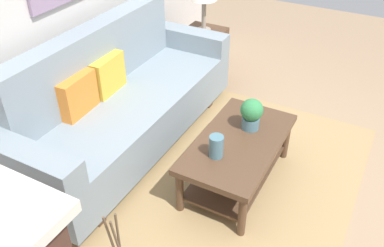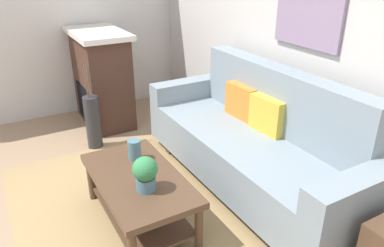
# 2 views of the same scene
# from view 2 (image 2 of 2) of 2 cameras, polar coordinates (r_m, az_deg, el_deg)

# --- Properties ---
(ground_plane) EXTENTS (9.14, 9.14, 0.00)m
(ground_plane) POSITION_cam_2_polar(r_m,az_deg,el_deg) (3.05, -16.37, -16.43)
(ground_plane) COLOR #9E7F60
(wall_back) EXTENTS (5.14, 0.10, 2.70)m
(wall_back) POSITION_cam_2_polar(r_m,az_deg,el_deg) (3.43, 17.26, 13.37)
(wall_back) COLOR silver
(wall_back) RESTS_ON ground_plane
(wall_left) EXTENTS (0.10, 5.04, 2.70)m
(wall_left) POSITION_cam_2_polar(r_m,az_deg,el_deg) (5.05, -20.13, 16.29)
(wall_left) COLOR silver
(wall_left) RESTS_ON ground_plane
(area_rug) EXTENTS (2.68, 1.95, 0.01)m
(area_rug) POSITION_cam_2_polar(r_m,az_deg,el_deg) (3.15, -7.35, -13.88)
(area_rug) COLOR #A38456
(area_rug) RESTS_ON ground_plane
(couch) EXTENTS (2.40, 0.84, 1.08)m
(couch) POSITION_cam_2_polar(r_m,az_deg,el_deg) (3.33, 9.66, -3.02)
(couch) COLOR gray
(couch) RESTS_ON ground_plane
(throw_pillow_orange) EXTENTS (0.37, 0.14, 0.32)m
(throw_pillow_orange) POSITION_cam_2_polar(r_m,az_deg,el_deg) (3.57, 7.71, 3.43)
(throw_pillow_orange) COLOR orange
(throw_pillow_orange) RESTS_ON couch
(throw_pillow_mustard) EXTENTS (0.37, 0.14, 0.32)m
(throw_pillow_mustard) POSITION_cam_2_polar(r_m,az_deg,el_deg) (3.30, 11.65, 1.32)
(throw_pillow_mustard) COLOR gold
(throw_pillow_mustard) RESTS_ON couch
(coffee_table) EXTENTS (1.10, 0.60, 0.43)m
(coffee_table) POSITION_cam_2_polar(r_m,az_deg,el_deg) (2.91, -8.25, -10.00)
(coffee_table) COLOR #513826
(coffee_table) RESTS_ON ground_plane
(tabletop_vase) EXTENTS (0.11, 0.11, 0.17)m
(tabletop_vase) POSITION_cam_2_polar(r_m,az_deg,el_deg) (3.03, -8.92, -4.09)
(tabletop_vase) COLOR slate
(tabletop_vase) RESTS_ON coffee_table
(potted_plant_tabletop) EXTENTS (0.18, 0.18, 0.26)m
(potted_plant_tabletop) POSITION_cam_2_polar(r_m,az_deg,el_deg) (2.61, -7.29, -7.60)
(potted_plant_tabletop) COLOR slate
(potted_plant_tabletop) RESTS_ON coffee_table
(fireplace) EXTENTS (1.02, 0.58, 1.16)m
(fireplace) POSITION_cam_2_polar(r_m,az_deg,el_deg) (4.70, -13.84, 6.92)
(fireplace) COLOR #472D23
(fireplace) RESTS_ON ground_plane
(floor_vase) EXTENTS (0.16, 0.16, 0.60)m
(floor_vase) POSITION_cam_2_polar(r_m,az_deg,el_deg) (4.14, -15.13, 0.12)
(floor_vase) COLOR #2D2D33
(floor_vase) RESTS_ON ground_plane
(floor_vase_branch_a) EXTENTS (0.02, 0.02, 0.36)m
(floor_vase_branch_a) POSITION_cam_2_polar(r_m,az_deg,el_deg) (3.96, -15.81, 6.35)
(floor_vase_branch_a) COLOR brown
(floor_vase_branch_a) RESTS_ON floor_vase
(floor_vase_branch_b) EXTENTS (0.04, 0.04, 0.36)m
(floor_vase_branch_b) POSITION_cam_2_polar(r_m,az_deg,el_deg) (3.99, -15.69, 6.51)
(floor_vase_branch_b) COLOR brown
(floor_vase_branch_b) RESTS_ON floor_vase
(floor_vase_branch_c) EXTENTS (0.05, 0.02, 0.36)m
(floor_vase_branch_c) POSITION_cam_2_polar(r_m,az_deg,el_deg) (3.98, -16.17, 6.41)
(floor_vase_branch_c) COLOR brown
(floor_vase_branch_c) RESTS_ON floor_vase
(framed_painting) EXTENTS (0.72, 0.03, 0.65)m
(framed_painting) POSITION_cam_2_polar(r_m,az_deg,el_deg) (3.31, 17.72, 16.85)
(framed_painting) COLOR gray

